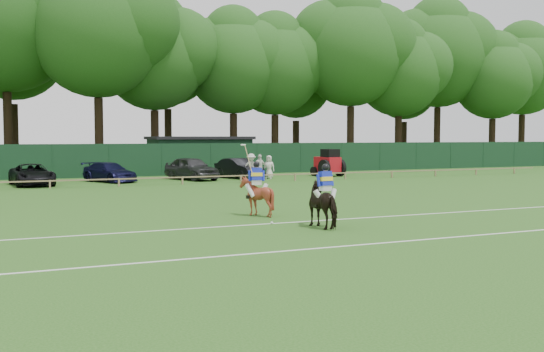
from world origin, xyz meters
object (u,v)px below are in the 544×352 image
utility_shed (200,154)px  hatch_grey (192,168)px  horse_dark (325,204)px  tractor (328,163)px  suv_black (32,175)px  horse_chestnut (257,196)px  spectator_left (251,167)px  spectator_right (269,167)px  polo_ball (272,223)px  estate_black (239,168)px  spectator_mid (260,167)px  sedan_navy (109,172)px

utility_shed → hatch_grey: bearing=-111.4°
horse_dark → tractor: (13.55, 23.90, 0.21)m
suv_black → utility_shed: size_ratio=0.58×
horse_chestnut → tractor: tractor is taller
horse_dark → spectator_left: spectator_left is taller
spectator_right → tractor: bearing=46.3°
spectator_right → tractor: tractor is taller
horse_dark → tractor: tractor is taller
suv_black → utility_shed: utility_shed is taller
utility_shed → tractor: bearing=-48.9°
hatch_grey → polo_ball: hatch_grey is taller
estate_black → tractor: bearing=-17.1°
horse_dark → hatch_grey: 24.45m
spectator_mid → spectator_right: 1.35m
spectator_right → utility_shed: size_ratio=0.20×
spectator_left → spectator_mid: (0.48, -0.35, -0.03)m
hatch_grey → spectator_right: size_ratio=2.83×
horse_dark → hatch_grey: bearing=-101.6°
tractor → spectator_left: bearing=-176.7°
horse_dark → estate_black: horse_dark is taller
hatch_grey → utility_shed: utility_shed is taller
sedan_navy → utility_shed: (8.86, 7.98, 0.88)m
sedan_navy → spectator_left: spectator_left is taller
sedan_navy → spectator_right: (11.05, -1.42, 0.19)m
polo_ball → estate_black: bearing=71.4°
spectator_mid → horse_dark: bearing=-117.0°
hatch_grey → spectator_mid: (4.34, -1.98, 0.08)m
tractor → sedan_navy: bearing=171.0°
spectator_mid → polo_ball: bearing=-121.3°
horse_chestnut → spectator_left: bearing=-95.1°
sedan_navy → spectator_right: spectator_right is taller
estate_black → spectator_right: size_ratio=2.62×
spectator_left → tractor: bearing=18.0°
horse_dark → hatch_grey: size_ratio=0.39×
tractor → spectator_right: bearing=-178.5°
suv_black → spectator_mid: size_ratio=2.72×
estate_black → spectator_left: bearing=-94.5°
horse_chestnut → spectator_left: size_ratio=0.82×
spectator_left → spectator_right: size_ratio=1.09×
sedan_navy → tractor: (16.38, -0.66, 0.33)m
spectator_left → spectator_mid: size_ratio=1.03×
horse_chestnut → spectator_left: spectator_left is taller
polo_ball → horse_chestnut: bearing=79.9°
estate_black → tractor: tractor is taller
horse_dark → horse_chestnut: size_ratio=1.22×
spectator_left → polo_ball: spectator_left is taller
utility_shed → suv_black: bearing=-146.5°
spectator_mid → spectator_right: bearing=27.6°
horse_chestnut → spectator_left: (7.56, 18.86, 0.16)m
sedan_navy → hatch_grey: hatch_grey is taller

